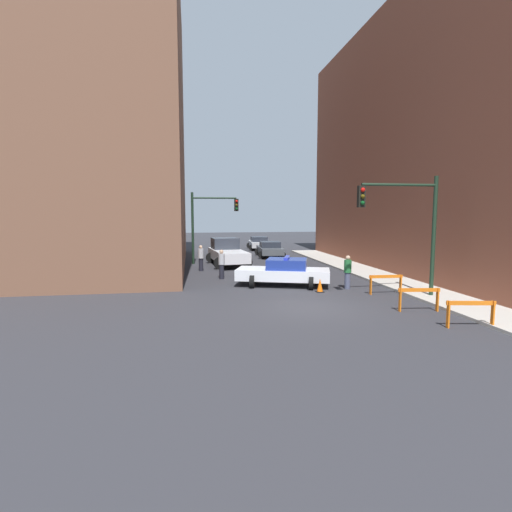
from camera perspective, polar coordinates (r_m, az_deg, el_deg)
name	(u,v)px	position (r m, az deg, el deg)	size (l,w,h in m)	color
ground_plane	(308,307)	(16.21, 7.41, -7.21)	(120.00, 120.00, 0.00)	#2D2D33
sidewalk_right	(448,300)	(18.92, 25.79, -5.66)	(2.40, 44.00, 0.12)	#B2ADA3
building_corner_left	(76,116)	(30.68, -24.36, 17.72)	(14.00, 20.00, 20.28)	brown
building_right	(478,140)	(29.62, 29.15, 14.22)	(12.00, 28.00, 16.52)	brown
traffic_light_near	(410,218)	(18.42, 21.11, 5.12)	(3.64, 0.35, 5.20)	black
traffic_light_far	(208,217)	(29.39, -6.91, 5.50)	(3.44, 0.35, 5.20)	black
police_car	(284,272)	(20.51, 4.01, -2.28)	(5.04, 3.24, 1.52)	white
white_truck	(227,252)	(28.61, -4.12, 0.51)	(3.02, 5.59, 1.90)	silver
parked_car_near	(270,249)	(33.85, 1.97, 1.02)	(2.43, 4.39, 1.31)	#474C51
parked_car_mid	(259,243)	(40.60, 0.41, 1.89)	(2.44, 4.40, 1.31)	silver
pedestrian_crossing	(222,264)	(22.67, -4.94, -1.12)	(0.39, 0.39, 1.66)	black
pedestrian_corner	(201,258)	(25.90, -7.88, -0.24)	(0.39, 0.39, 1.66)	black
pedestrian_sidewalk	(348,272)	(20.14, 12.96, -2.19)	(0.51, 0.51, 1.66)	#474C66
barrier_front	(471,309)	(14.84, 28.33, -6.74)	(1.58, 0.42, 0.90)	orange
barrier_mid	(419,296)	(16.44, 22.25, -5.25)	(1.59, 0.36, 0.90)	orange
barrier_back	(386,281)	(19.32, 18.05, -3.43)	(1.60, 0.23, 0.90)	orange
traffic_cone	(320,285)	(19.17, 9.12, -4.18)	(0.36, 0.36, 0.66)	black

